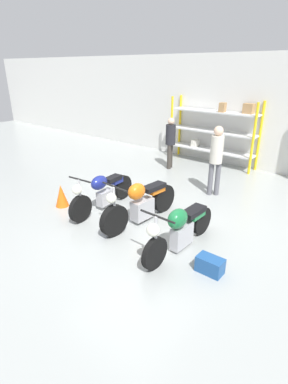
{
  "coord_description": "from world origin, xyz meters",
  "views": [
    {
      "loc": [
        3.73,
        -4.16,
        3.17
      ],
      "look_at": [
        0.0,
        0.4,
        0.7
      ],
      "focal_mm": 28.0,
      "sensor_mm": 36.0,
      "label": 1
    }
  ],
  "objects_px": {
    "motorcycle_green": "(180,228)",
    "person_near_rack": "(170,139)",
    "toolbox": "(210,265)",
    "traffic_cone": "(61,196)",
    "person_browsing": "(216,155)",
    "motorcycle_blue": "(102,192)",
    "motorcycle_orange": "(141,203)",
    "shelving_rack": "(215,130)"
  },
  "relations": [
    {
      "from": "motorcycle_blue",
      "to": "motorcycle_orange",
      "type": "xyz_separation_m",
      "value": [
        1.11,
        0.08,
        -0.01
      ]
    },
    {
      "from": "motorcycle_blue",
      "to": "person_near_rack",
      "type": "bearing_deg",
      "value": -176.51
    },
    {
      "from": "motorcycle_orange",
      "to": "person_near_rack",
      "type": "xyz_separation_m",
      "value": [
        -1.7,
        3.56,
        0.53
      ]
    },
    {
      "from": "person_near_rack",
      "to": "traffic_cone",
      "type": "xyz_separation_m",
      "value": [
        -0.32,
        -4.15,
        -0.71
      ]
    },
    {
      "from": "motorcycle_green",
      "to": "toolbox",
      "type": "relative_size",
      "value": 4.77
    },
    {
      "from": "person_near_rack",
      "to": "toolbox",
      "type": "distance_m",
      "value": 5.66
    },
    {
      "from": "motorcycle_orange",
      "to": "person_browsing",
      "type": "distance_m",
      "value": 2.54
    },
    {
      "from": "person_browsing",
      "to": "traffic_cone",
      "type": "height_order",
      "value": "person_browsing"
    },
    {
      "from": "shelving_rack",
      "to": "motorcycle_green",
      "type": "distance_m",
      "value": 5.74
    },
    {
      "from": "person_near_rack",
      "to": "person_browsing",
      "type": "bearing_deg",
      "value": 135.5
    },
    {
      "from": "shelving_rack",
      "to": "toolbox",
      "type": "bearing_deg",
      "value": -62.82
    },
    {
      "from": "shelving_rack",
      "to": "motorcycle_blue",
      "type": "height_order",
      "value": "shelving_rack"
    },
    {
      "from": "motorcycle_blue",
      "to": "motorcycle_green",
      "type": "distance_m",
      "value": 2.38
    },
    {
      "from": "motorcycle_orange",
      "to": "person_near_rack",
      "type": "bearing_deg",
      "value": -150.35
    },
    {
      "from": "shelving_rack",
      "to": "traffic_cone",
      "type": "bearing_deg",
      "value": -102.18
    },
    {
      "from": "motorcycle_green",
      "to": "person_browsing",
      "type": "distance_m",
      "value": 2.94
    },
    {
      "from": "person_browsing",
      "to": "motorcycle_green",
      "type": "bearing_deg",
      "value": 159.38
    },
    {
      "from": "person_near_rack",
      "to": "traffic_cone",
      "type": "relative_size",
      "value": 3.04
    },
    {
      "from": "motorcycle_orange",
      "to": "person_near_rack",
      "type": "distance_m",
      "value": 3.98
    },
    {
      "from": "person_near_rack",
      "to": "traffic_cone",
      "type": "bearing_deg",
      "value": 68.7
    },
    {
      "from": "toolbox",
      "to": "traffic_cone",
      "type": "distance_m",
      "value": 4.04
    },
    {
      "from": "shelving_rack",
      "to": "person_browsing",
      "type": "height_order",
      "value": "shelving_rack"
    },
    {
      "from": "toolbox",
      "to": "motorcycle_green",
      "type": "bearing_deg",
      "value": 161.66
    },
    {
      "from": "motorcycle_green",
      "to": "toolbox",
      "type": "height_order",
      "value": "motorcycle_green"
    },
    {
      "from": "motorcycle_blue",
      "to": "traffic_cone",
      "type": "height_order",
      "value": "motorcycle_blue"
    },
    {
      "from": "motorcycle_blue",
      "to": "traffic_cone",
      "type": "bearing_deg",
      "value": -66.47
    },
    {
      "from": "motorcycle_blue",
      "to": "toolbox",
      "type": "height_order",
      "value": "motorcycle_blue"
    },
    {
      "from": "motorcycle_orange",
      "to": "person_browsing",
      "type": "relative_size",
      "value": 1.2
    },
    {
      "from": "shelving_rack",
      "to": "person_near_rack",
      "type": "xyz_separation_m",
      "value": [
        -0.87,
        -1.36,
        -0.21
      ]
    },
    {
      "from": "motorcycle_green",
      "to": "person_near_rack",
      "type": "bearing_deg",
      "value": -141.53
    },
    {
      "from": "motorcycle_green",
      "to": "toolbox",
      "type": "xyz_separation_m",
      "value": [
        0.76,
        -0.25,
        -0.31
      ]
    },
    {
      "from": "motorcycle_orange",
      "to": "motorcycle_blue",
      "type": "bearing_deg",
      "value": -81.64
    },
    {
      "from": "motorcycle_orange",
      "to": "traffic_cone",
      "type": "xyz_separation_m",
      "value": [
        -2.02,
        -0.59,
        -0.18
      ]
    },
    {
      "from": "person_browsing",
      "to": "toolbox",
      "type": "xyz_separation_m",
      "value": [
        1.5,
        -3.02,
        -0.95
      ]
    },
    {
      "from": "person_near_rack",
      "to": "traffic_cone",
      "type": "distance_m",
      "value": 4.23
    },
    {
      "from": "shelving_rack",
      "to": "traffic_cone",
      "type": "relative_size",
      "value": 5.65
    },
    {
      "from": "traffic_cone",
      "to": "motorcycle_orange",
      "type": "bearing_deg",
      "value": 16.32
    },
    {
      "from": "motorcycle_blue",
      "to": "toolbox",
      "type": "bearing_deg",
      "value": 74.49
    },
    {
      "from": "person_browsing",
      "to": "toolbox",
      "type": "height_order",
      "value": "person_browsing"
    },
    {
      "from": "toolbox",
      "to": "traffic_cone",
      "type": "bearing_deg",
      "value": 179.56
    },
    {
      "from": "person_browsing",
      "to": "person_near_rack",
      "type": "xyz_separation_m",
      "value": [
        -2.21,
        1.16,
        -0.11
      ]
    },
    {
      "from": "motorcycle_green",
      "to": "person_browsing",
      "type": "bearing_deg",
      "value": -163.47
    }
  ]
}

